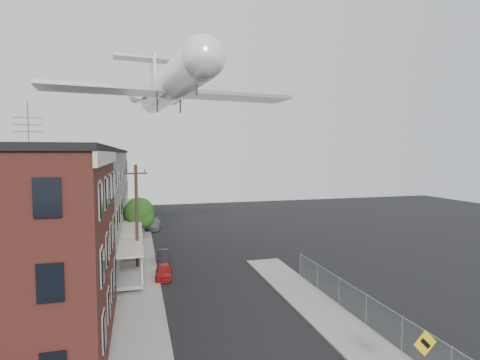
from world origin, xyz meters
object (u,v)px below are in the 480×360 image
object	(u,v)px
car_mid	(163,256)
airplane	(169,86)
car_near	(164,271)
car_far	(153,224)
warning_sign	(425,352)
street_tree	(140,214)
utility_pole	(137,218)

from	to	relation	value
car_mid	airplane	world-z (taller)	airplane
car_near	airplane	size ratio (longest dim) A/B	0.13
car_far	car_mid	bearing A→B (deg)	-82.14
car_mid	car_far	xyz separation A→B (m)	(-0.20, 15.44, 0.13)
warning_sign	airplane	size ratio (longest dim) A/B	0.11
car_far	airplane	distance (m)	20.87
car_near	street_tree	bearing A→B (deg)	103.33
utility_pole	warning_sign	bearing A→B (deg)	-59.52
car_near	utility_pole	bearing A→B (deg)	149.67
warning_sign	utility_pole	world-z (taller)	utility_pole
airplane	warning_sign	bearing A→B (deg)	-71.15
street_tree	airplane	bearing A→B (deg)	-62.22
car_far	airplane	xyz separation A→B (m)	(1.14, -13.95, 15.49)
car_far	airplane	size ratio (longest dim) A/B	0.18
utility_pole	car_far	distance (m)	19.06
car_near	car_far	world-z (taller)	car_far
car_near	airplane	distance (m)	16.75
street_tree	airplane	size ratio (longest dim) A/B	0.21
car_mid	warning_sign	bearing A→B (deg)	-67.78
warning_sign	utility_pole	xyz separation A→B (m)	(-11.20, 19.03, 2.79)
car_near	car_far	distance (m)	19.94
car_near	car_far	bearing A→B (deg)	94.94
car_mid	car_far	bearing A→B (deg)	90.83
car_mid	car_near	bearing A→B (deg)	-92.51
utility_pole	car_far	bearing A→B (deg)	83.84
utility_pole	car_mid	xyz separation A→B (m)	(2.20, 3.09, -4.15)
street_tree	car_far	xyz separation A→B (m)	(1.67, 8.60, -2.79)
street_tree	car_near	world-z (taller)	street_tree
warning_sign	car_mid	xyz separation A→B (m)	(-9.00, 22.11, -1.35)
warning_sign	car_far	world-z (taller)	warning_sign
utility_pole	car_far	world-z (taller)	utility_pole
car_near	car_mid	bearing A→B (deg)	92.35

